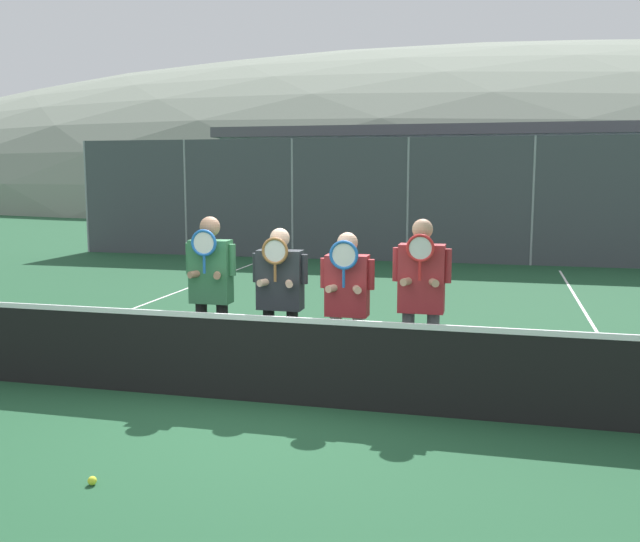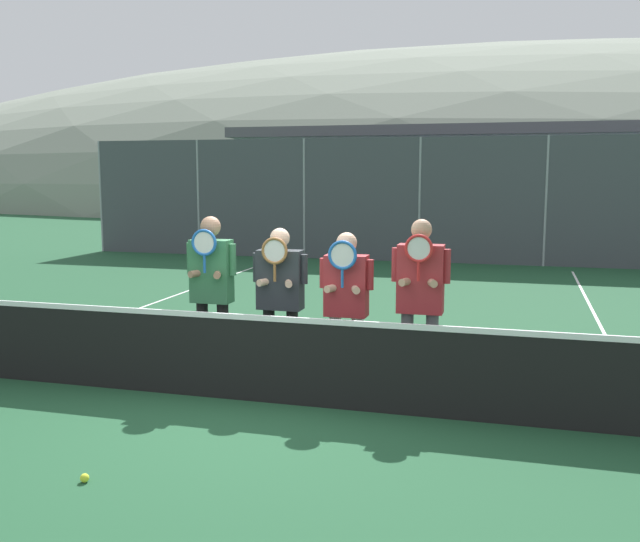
# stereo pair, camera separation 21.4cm
# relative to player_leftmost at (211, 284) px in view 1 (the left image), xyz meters

# --- Properties ---
(ground_plane) EXTENTS (120.00, 120.00, 0.00)m
(ground_plane) POSITION_rel_player_leftmost_xyz_m (0.78, -0.61, -1.11)
(ground_plane) COLOR #1E4C2D
(hill_distant) EXTENTS (123.71, 68.73, 24.06)m
(hill_distant) POSITION_rel_player_leftmost_xyz_m (0.78, 57.53, -1.11)
(hill_distant) COLOR gray
(hill_distant) RESTS_ON ground_plane
(clubhouse_building) EXTENTS (15.95, 5.50, 3.92)m
(clubhouse_building) POSITION_rel_player_leftmost_xyz_m (0.89, 19.78, 0.88)
(clubhouse_building) COLOR #9EA3A8
(clubhouse_building) RESTS_ON ground_plane
(fence_back) EXTENTS (18.77, 0.06, 3.22)m
(fence_back) POSITION_rel_player_leftmost_xyz_m (0.78, 11.25, 0.50)
(fence_back) COLOR gray
(fence_back) RESTS_ON ground_plane
(tennis_net) EXTENTS (10.11, 0.09, 1.00)m
(tennis_net) POSITION_rel_player_leftmost_xyz_m (0.78, -0.61, -0.64)
(tennis_net) COLOR gray
(tennis_net) RESTS_ON ground_plane
(court_line_left_sideline) EXTENTS (0.05, 16.00, 0.01)m
(court_line_left_sideline) POSITION_rel_player_leftmost_xyz_m (-2.97, 2.39, -1.10)
(court_line_left_sideline) COLOR white
(court_line_left_sideline) RESTS_ON ground_plane
(court_line_right_sideline) EXTENTS (0.05, 16.00, 0.01)m
(court_line_right_sideline) POSITION_rel_player_leftmost_xyz_m (4.54, 2.39, -1.10)
(court_line_right_sideline) COLOR white
(court_line_right_sideline) RESTS_ON ground_plane
(player_leftmost) EXTENTS (0.59, 0.34, 1.85)m
(player_leftmost) POSITION_rel_player_leftmost_xyz_m (0.00, 0.00, 0.00)
(player_leftmost) COLOR black
(player_leftmost) RESTS_ON ground_plane
(player_center_left) EXTENTS (0.63, 0.34, 1.73)m
(player_center_left) POSITION_rel_player_leftmost_xyz_m (0.77, 0.11, -0.07)
(player_center_left) COLOR black
(player_center_left) RESTS_ON ground_plane
(player_center_right) EXTENTS (0.58, 0.34, 1.71)m
(player_center_right) POSITION_rel_player_leftmost_xyz_m (1.55, -0.02, -0.08)
(player_center_right) COLOR white
(player_center_right) RESTS_ON ground_plane
(player_rightmost) EXTENTS (0.60, 0.34, 1.86)m
(player_rightmost) POSITION_rel_player_leftmost_xyz_m (2.33, -0.00, -0.00)
(player_rightmost) COLOR #56565B
(player_rightmost) RESTS_ON ground_plane
(car_far_left) EXTENTS (4.33, 2.02, 1.82)m
(car_far_left) POSITION_rel_player_leftmost_xyz_m (-4.05, 14.21, -0.18)
(car_far_left) COLOR #285638
(car_far_left) RESTS_ON ground_plane
(car_left_of_center) EXTENTS (4.30, 2.06, 1.86)m
(car_left_of_center) POSITION_rel_player_leftmost_xyz_m (0.82, 14.18, -0.16)
(car_left_of_center) COLOR navy
(car_left_of_center) RESTS_ON ground_plane
(car_center) EXTENTS (4.68, 2.07, 1.77)m
(car_center) POSITION_rel_player_leftmost_xyz_m (5.87, 13.89, -0.20)
(car_center) COLOR silver
(car_center) RESTS_ON ground_plane
(tennis_ball_on_court) EXTENTS (0.07, 0.07, 0.07)m
(tennis_ball_on_court) POSITION_rel_player_leftmost_xyz_m (0.18, -2.77, -1.07)
(tennis_ball_on_court) COLOR #CCDB33
(tennis_ball_on_court) RESTS_ON ground_plane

